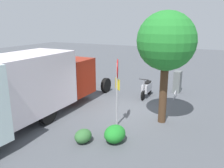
# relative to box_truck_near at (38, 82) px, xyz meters

# --- Properties ---
(ground_plane) EXTENTS (60.00, 60.00, 0.00)m
(ground_plane) POSITION_rel_box_truck_near_xyz_m (-2.30, 3.33, -1.64)
(ground_plane) COLOR #4D5056
(box_truck_near) EXTENTS (8.45, 2.27, 2.96)m
(box_truck_near) POSITION_rel_box_truck_near_xyz_m (0.00, 0.00, 0.00)
(box_truck_near) COLOR black
(box_truck_near) RESTS_ON ground
(motorcycle) EXTENTS (1.81, 0.55, 1.20)m
(motorcycle) POSITION_rel_box_truck_near_xyz_m (-4.95, 3.56, -1.12)
(motorcycle) COLOR black
(motorcycle) RESTS_ON ground
(stop_sign) EXTENTS (0.71, 0.33, 2.83)m
(stop_sign) POSITION_rel_box_truck_near_xyz_m (-0.66, 3.68, 0.25)
(stop_sign) COLOR #9E9EA3
(stop_sign) RESTS_ON ground
(street_tree) EXTENTS (2.41, 2.41, 4.73)m
(street_tree) POSITION_rel_box_truck_near_xyz_m (-1.85, 5.29, 1.84)
(street_tree) COLOR #47301E
(street_tree) RESTS_ON ground
(utility_cabinet) EXTENTS (0.63, 0.42, 1.34)m
(utility_cabinet) POSITION_rel_box_truck_near_xyz_m (-6.63, 4.97, -0.97)
(utility_cabinet) COLOR slate
(utility_cabinet) RESTS_ON ground
(bike_rack_hoop) EXTENTS (0.85, 0.07, 0.85)m
(bike_rack_hoop) POSITION_rel_box_truck_near_xyz_m (-5.51, 5.12, -1.64)
(bike_rack_hoop) COLOR #B7B7BC
(bike_rack_hoop) RESTS_ON ground
(shrub_near_sign) EXTENTS (0.92, 0.75, 0.62)m
(shrub_near_sign) POSITION_rel_box_truck_near_xyz_m (0.66, 4.22, -1.32)
(shrub_near_sign) COLOR #208128
(shrub_near_sign) RESTS_ON ground
(shrub_mid_verge) EXTENTS (0.71, 0.58, 0.49)m
(shrub_mid_verge) POSITION_rel_box_truck_near_xyz_m (1.21, 3.20, -1.39)
(shrub_mid_verge) COLOR #336833
(shrub_mid_verge) RESTS_ON ground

